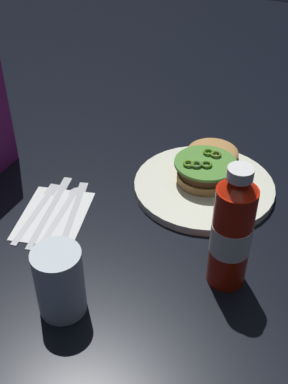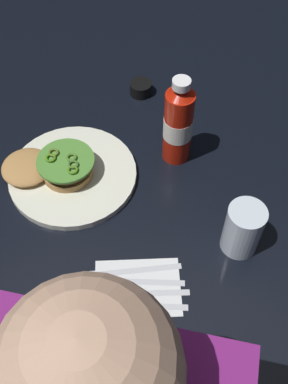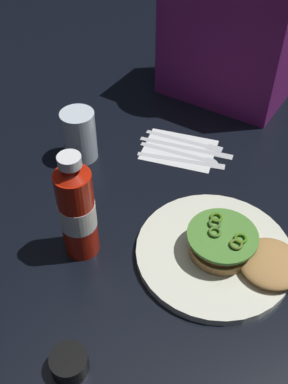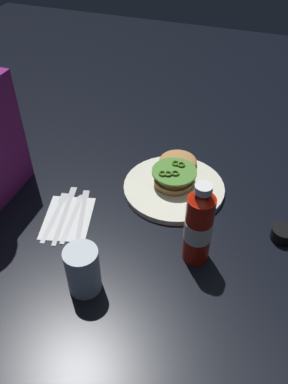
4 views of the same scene
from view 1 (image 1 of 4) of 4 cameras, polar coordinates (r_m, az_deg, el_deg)
name	(u,v)px [view 1 (image 1 of 4)]	position (r m, az deg, el deg)	size (l,w,h in m)	color
ground_plane	(194,237)	(0.89, 5.83, -5.31)	(3.00, 3.00, 0.00)	black
dinner_plate	(204,186)	(1.00, 7.03, 0.66)	(0.29, 0.29, 0.02)	silver
burger_sandwich	(208,164)	(1.02, 7.49, 3.31)	(0.21, 0.13, 0.05)	#B07E45
ketchup_bottle	(232,233)	(0.76, 10.23, -4.72)	(0.06, 0.06, 0.22)	#B71A0A
water_glass	(60,282)	(0.75, -9.86, -10.30)	(0.07, 0.07, 0.12)	silver
napkin	(54,215)	(0.95, -10.55, -2.69)	(0.16, 0.12, 0.00)	silver
butter_knife	(75,208)	(0.96, -8.13, -1.82)	(0.19, 0.08, 0.00)	silver
spoon_utensil	(65,205)	(0.96, -9.21, -1.55)	(0.19, 0.05, 0.00)	silver
steak_knife	(52,204)	(0.97, -10.70, -1.43)	(0.22, 0.07, 0.00)	silver
fork_utensil	(40,206)	(0.97, -12.14, -1.58)	(0.19, 0.05, 0.00)	silver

